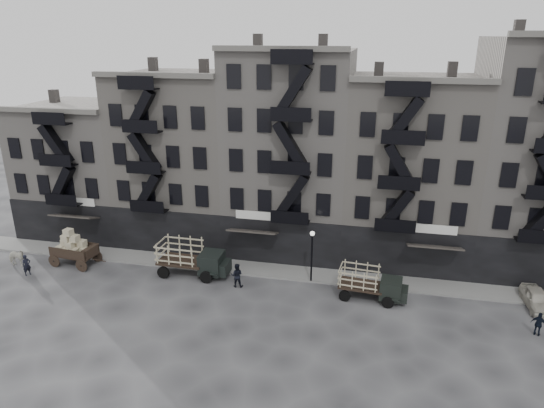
% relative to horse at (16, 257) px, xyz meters
% --- Properties ---
extents(ground, '(140.00, 140.00, 0.00)m').
position_rel_horse_xyz_m(ground, '(21.19, -0.21, -0.77)').
color(ground, '#38383A').
rests_on(ground, ground).
extents(sidewalk, '(55.00, 2.50, 0.15)m').
position_rel_horse_xyz_m(sidewalk, '(21.19, 3.54, -0.70)').
color(sidewalk, slate).
rests_on(sidewalk, ground).
extents(building_west, '(10.00, 11.35, 13.20)m').
position_rel_horse_xyz_m(building_west, '(1.19, 9.62, 5.23)').
color(building_west, gray).
rests_on(building_west, ground).
extents(building_midwest, '(10.00, 11.35, 16.20)m').
position_rel_horse_xyz_m(building_midwest, '(11.19, 9.61, 6.73)').
color(building_midwest, gray).
rests_on(building_midwest, ground).
extents(building_center, '(10.00, 11.35, 18.20)m').
position_rel_horse_xyz_m(building_center, '(21.19, 9.61, 7.73)').
color(building_center, gray).
rests_on(building_center, ground).
extents(building_mideast, '(10.00, 11.35, 16.20)m').
position_rel_horse_xyz_m(building_mideast, '(31.19, 9.61, 6.73)').
color(building_mideast, gray).
rests_on(building_mideast, ground).
extents(building_east, '(10.00, 11.35, 19.20)m').
position_rel_horse_xyz_m(building_east, '(41.19, 9.61, 8.23)').
color(building_east, gray).
rests_on(building_east, ground).
extents(lamp_post, '(0.36, 0.36, 4.28)m').
position_rel_horse_xyz_m(lamp_post, '(24.19, 2.39, 2.01)').
color(lamp_post, black).
rests_on(lamp_post, ground).
extents(horse, '(1.87, 0.93, 1.54)m').
position_rel_horse_xyz_m(horse, '(0.00, 0.00, 0.00)').
color(horse, '#B9B6A9').
rests_on(horse, ground).
extents(wagon, '(3.96, 2.43, 3.19)m').
position_rel_horse_xyz_m(wagon, '(4.49, 1.30, 1.05)').
color(wagon, black).
rests_on(wagon, ground).
extents(stake_truck_west, '(5.72, 2.45, 2.85)m').
position_rel_horse_xyz_m(stake_truck_west, '(14.75, 1.65, 0.86)').
color(stake_truck_west, black).
rests_on(stake_truck_west, ground).
extents(stake_truck_east, '(4.99, 2.40, 2.43)m').
position_rel_horse_xyz_m(stake_truck_east, '(28.72, 0.88, 0.62)').
color(stake_truck_east, black).
rests_on(stake_truck_east, ground).
extents(car_east, '(1.74, 3.87, 1.29)m').
position_rel_horse_xyz_m(car_east, '(40.19, 2.16, -0.12)').
color(car_east, '#BAB5A6').
rests_on(car_east, ground).
extents(pedestrian_west, '(0.68, 0.75, 1.73)m').
position_rel_horse_xyz_m(pedestrian_west, '(1.95, -1.21, 0.09)').
color(pedestrian_west, black).
rests_on(pedestrian_west, ground).
extents(pedestrian_mid, '(1.01, 0.84, 1.90)m').
position_rel_horse_xyz_m(pedestrian_mid, '(18.77, 0.54, 0.18)').
color(pedestrian_mid, black).
rests_on(pedestrian_mid, ground).
extents(policeman, '(1.02, 0.80, 1.62)m').
position_rel_horse_xyz_m(policeman, '(39.29, -1.48, 0.04)').
color(policeman, black).
rests_on(policeman, ground).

